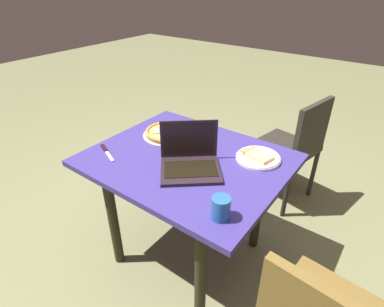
{
  "coord_description": "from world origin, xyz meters",
  "views": [
    {
      "loc": [
        -0.87,
        1.13,
        1.6
      ],
      "look_at": [
        -0.03,
        0.0,
        0.77
      ],
      "focal_mm": 28.64,
      "sensor_mm": 36.0,
      "label": 1
    }
  ],
  "objects": [
    {
      "name": "ground_plane",
      "position": [
        0.0,
        0.0,
        0.0
      ],
      "size": [
        12.0,
        12.0,
        0.0
      ],
      "primitive_type": "plane",
      "color": "#797A51"
    },
    {
      "name": "dining_table",
      "position": [
        0.0,
        0.0,
        0.62
      ],
      "size": [
        1.04,
        0.86,
        0.73
      ],
      "color": "navy",
      "rests_on": "ground_plane"
    },
    {
      "name": "laptop",
      "position": [
        -0.07,
        0.07,
        0.78
      ],
      "size": [
        0.39,
        0.39,
        0.23
      ],
      "color": "black",
      "rests_on": "dining_table"
    },
    {
      "name": "pizza_plate",
      "position": [
        -0.32,
        -0.21,
        0.75
      ],
      "size": [
        0.24,
        0.24,
        0.04
      ],
      "color": "white",
      "rests_on": "dining_table"
    },
    {
      "name": "pizza_tray",
      "position": [
        0.26,
        -0.14,
        0.75
      ],
      "size": [
        0.31,
        0.31,
        0.04
      ],
      "color": "#9AA7A4",
      "rests_on": "dining_table"
    },
    {
      "name": "table_knife",
      "position": [
        0.41,
        0.22,
        0.74
      ],
      "size": [
        0.19,
        0.1,
        0.01
      ],
      "color": "#B9C4B6",
      "rests_on": "dining_table"
    },
    {
      "name": "drink_cup",
      "position": [
        -0.4,
        0.3,
        0.79
      ],
      "size": [
        0.08,
        0.08,
        0.1
      ],
      "color": "#265FA9",
      "rests_on": "dining_table"
    },
    {
      "name": "chair_far",
      "position": [
        -0.29,
        -0.92,
        0.5
      ],
      "size": [
        0.49,
        0.49,
        0.86
      ],
      "color": "#2C2821",
      "rests_on": "ground_plane"
    }
  ]
}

